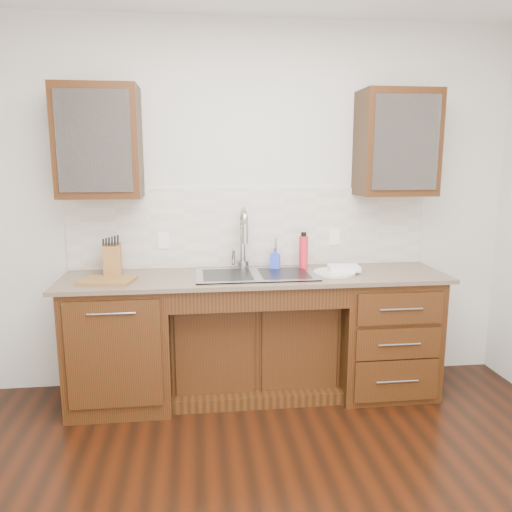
{
  "coord_description": "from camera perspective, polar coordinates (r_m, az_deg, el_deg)",
  "views": [
    {
      "loc": [
        -0.41,
        -1.98,
        1.7
      ],
      "look_at": [
        0.0,
        1.4,
        1.05
      ],
      "focal_mm": 35.0,
      "sensor_mm": 36.0,
      "label": 1
    }
  ],
  "objects": [
    {
      "name": "filter_tap",
      "position": [
        3.74,
        2.28,
        0.48
      ],
      "size": [
        0.02,
        0.02,
        0.24
      ],
      "primitive_type": "cylinder",
      "color": "#999993",
      "rests_on": "countertop"
    },
    {
      "name": "cup_left_b",
      "position": [
        3.59,
        -15.01,
        11.51
      ],
      "size": [
        0.11,
        0.11,
        0.08
      ],
      "primitive_type": "imported",
      "rotation": [
        0.0,
        0.0,
        -0.29
      ],
      "color": "white",
      "rests_on": "upper_cabinet_left"
    },
    {
      "name": "base_cabinet_left",
      "position": [
        3.69,
        -15.12,
        -9.57
      ],
      "size": [
        0.7,
        0.62,
        0.88
      ],
      "primitive_type": "cube",
      "color": "#593014",
      "rests_on": "ground"
    },
    {
      "name": "base_cabinet_right",
      "position": [
        3.89,
        14.11,
        -8.43
      ],
      "size": [
        0.7,
        0.62,
        0.88
      ],
      "primitive_type": "cube",
      "color": "#593014",
      "rests_on": "ground"
    },
    {
      "name": "upper_cabinet_left",
      "position": [
        3.62,
        -17.51,
        12.3
      ],
      "size": [
        0.55,
        0.34,
        0.75
      ],
      "primitive_type": "cube",
      "color": "#593014",
      "rests_on": "wall_back"
    },
    {
      "name": "upper_cabinet_right",
      "position": [
        3.85,
        15.75,
        12.28
      ],
      "size": [
        0.55,
        0.34,
        0.75
      ],
      "primitive_type": "cube",
      "color": "#593014",
      "rests_on": "wall_back"
    },
    {
      "name": "knife_block",
      "position": [
        3.65,
        -16.09,
        -0.41
      ],
      "size": [
        0.14,
        0.21,
        0.21
      ],
      "primitive_type": "cube",
      "rotation": [
        0.0,
        0.0,
        0.11
      ],
      "color": "olive",
      "rests_on": "countertop"
    },
    {
      "name": "outlet_right",
      "position": [
        3.9,
        8.96,
        2.12
      ],
      "size": [
        0.08,
        0.01,
        0.12
      ],
      "primitive_type": "cube",
      "color": "white",
      "rests_on": "backsplash"
    },
    {
      "name": "wall_back",
      "position": [
        3.82,
        -0.72,
        5.55
      ],
      "size": [
        4.0,
        0.1,
        2.7
      ],
      "primitive_type": "cube",
      "color": "beige",
      "rests_on": "ground"
    },
    {
      "name": "backsplash",
      "position": [
        3.77,
        -0.62,
        3.27
      ],
      "size": [
        2.7,
        0.02,
        0.59
      ],
      "primitive_type": "cube",
      "color": "beige",
      "rests_on": "wall_back"
    },
    {
      "name": "cup_right_a",
      "position": [
        3.79,
        13.49,
        11.59
      ],
      "size": [
        0.15,
        0.15,
        0.09
      ],
      "primitive_type": "imported",
      "rotation": [
        0.0,
        0.0,
        -0.4
      ],
      "color": "white",
      "rests_on": "upper_cabinet_right"
    },
    {
      "name": "countertop",
      "position": [
        3.52,
        -0.05,
        -2.4
      ],
      "size": [
        2.7,
        0.65,
        0.03
      ],
      "primitive_type": "cube",
      "color": "#84705B",
      "rests_on": "base_cabinet_left"
    },
    {
      "name": "soap_bottle",
      "position": [
        3.69,
        2.19,
        -0.28
      ],
      "size": [
        0.09,
        0.09,
        0.16
      ],
      "primitive_type": "imported",
      "rotation": [
        0.0,
        0.0,
        -0.24
      ],
      "color": "blue",
      "rests_on": "countertop"
    },
    {
      "name": "sink",
      "position": [
        3.53,
        -0.02,
        -3.56
      ],
      "size": [
        0.84,
        0.46,
        0.19
      ],
      "primitive_type": "cube",
      "color": "#9E9EA5",
      "rests_on": "countertop"
    },
    {
      "name": "cutting_board",
      "position": [
        3.48,
        -16.64,
        -2.66
      ],
      "size": [
        0.39,
        0.31,
        0.02
      ],
      "primitive_type": "cube",
      "rotation": [
        0.0,
        0.0,
        -0.21
      ],
      "color": "olive",
      "rests_on": "countertop"
    },
    {
      "name": "faucet",
      "position": [
        3.68,
        -1.53,
        1.59
      ],
      "size": [
        0.04,
        0.04,
        0.4
      ],
      "primitive_type": "cylinder",
      "color": "#999993",
      "rests_on": "countertop"
    },
    {
      "name": "base_cabinet_center",
      "position": [
        3.78,
        -0.24,
        -10.09
      ],
      "size": [
        1.2,
        0.44,
        0.7
      ],
      "primitive_type": "cube",
      "color": "#593014",
      "rests_on": "ground"
    },
    {
      "name": "water_bottle",
      "position": [
        3.7,
        5.44,
        0.39
      ],
      "size": [
        0.07,
        0.07,
        0.25
      ],
      "primitive_type": "cylinder",
      "rotation": [
        0.0,
        0.0,
        -0.0
      ],
      "color": "red",
      "rests_on": "countertop"
    },
    {
      "name": "plate",
      "position": [
        3.6,
        8.96,
        -1.88
      ],
      "size": [
        0.39,
        0.39,
        0.02
      ],
      "primitive_type": "cylinder",
      "rotation": [
        0.0,
        0.0,
        0.41
      ],
      "color": "beige",
      "rests_on": "countertop"
    },
    {
      "name": "outlet_left",
      "position": [
        3.76,
        -10.49,
        1.75
      ],
      "size": [
        0.08,
        0.01,
        0.12
      ],
      "primitive_type": "cube",
      "color": "white",
      "rests_on": "backsplash"
    },
    {
      "name": "dish_towel",
      "position": [
        3.65,
        10.01,
        -1.35
      ],
      "size": [
        0.23,
        0.18,
        0.03
      ],
      "primitive_type": "cube",
      "rotation": [
        0.0,
        0.0,
        -0.1
      ],
      "color": "silver",
      "rests_on": "plate"
    },
    {
      "name": "cup_left_a",
      "position": [
        3.64,
        -19.18,
        11.33
      ],
      "size": [
        0.15,
        0.15,
        0.09
      ],
      "primitive_type": "imported",
      "rotation": [
        0.0,
        0.0,
        -0.39
      ],
      "color": "silver",
      "rests_on": "upper_cabinet_left"
    },
    {
      "name": "cup_right_b",
      "position": [
        3.87,
        16.64,
        11.49
      ],
      "size": [
        0.14,
        0.14,
        0.1
      ],
      "primitive_type": "imported",
      "rotation": [
        0.0,
        0.0,
        0.36
      ],
      "color": "white",
      "rests_on": "upper_cabinet_right"
    }
  ]
}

